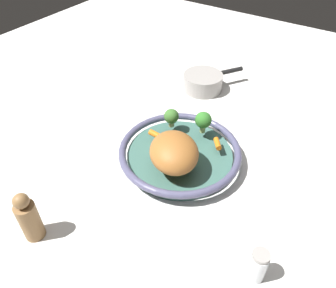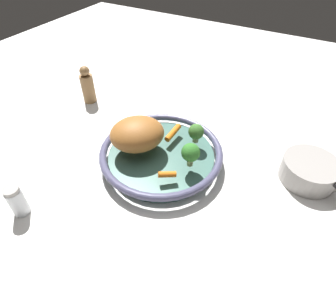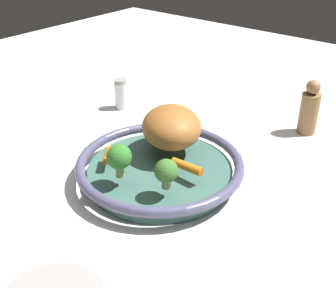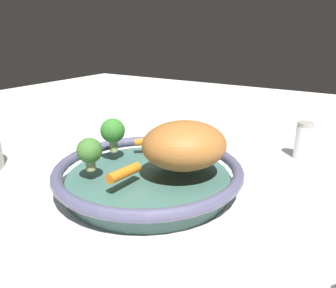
# 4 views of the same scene
# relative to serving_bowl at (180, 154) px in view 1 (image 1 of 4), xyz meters

# --- Properties ---
(ground_plane) EXTENTS (2.26, 2.26, 0.00)m
(ground_plane) POSITION_rel_serving_bowl_xyz_m (0.00, 0.00, -0.03)
(ground_plane) COLOR silver
(serving_bowl) EXTENTS (0.32, 0.32, 0.05)m
(serving_bowl) POSITION_rel_serving_bowl_xyz_m (0.00, 0.00, 0.00)
(serving_bowl) COLOR #3D665B
(serving_bowl) RESTS_ON ground_plane
(roast_chicken_piece) EXTENTS (0.18, 0.18, 0.08)m
(roast_chicken_piece) POSITION_rel_serving_bowl_xyz_m (0.02, -0.06, 0.06)
(roast_chicken_piece) COLOR #9E602B
(roast_chicken_piece) RESTS_ON serving_bowl
(baby_carrot_left) EXTENTS (0.04, 0.04, 0.02)m
(baby_carrot_left) POSITION_rel_serving_bowl_xyz_m (0.08, 0.06, 0.03)
(baby_carrot_left) COLOR orange
(baby_carrot_left) RESTS_ON serving_bowl
(baby_carrot_right) EXTENTS (0.07, 0.02, 0.02)m
(baby_carrot_right) POSITION_rel_serving_bowl_xyz_m (-0.06, -0.00, 0.03)
(baby_carrot_right) COLOR orange
(baby_carrot_right) RESTS_ON serving_bowl
(broccoli_floret_large) EXTENTS (0.05, 0.05, 0.06)m
(broccoli_floret_large) POSITION_rel_serving_bowl_xyz_m (0.02, 0.09, 0.06)
(broccoli_floret_large) COLOR #96AA66
(broccoli_floret_large) RESTS_ON serving_bowl
(broccoli_floret_edge) EXTENTS (0.04, 0.04, 0.05)m
(broccoli_floret_edge) POSITION_rel_serving_bowl_xyz_m (-0.07, 0.07, 0.05)
(broccoli_floret_edge) COLOR tan
(broccoli_floret_edge) RESTS_ON serving_bowl
(salt_shaker) EXTENTS (0.04, 0.04, 0.08)m
(salt_shaker) POSITION_rel_serving_bowl_xyz_m (0.30, -0.20, 0.01)
(salt_shaker) COLOR silver
(salt_shaker) RESTS_ON ground_plane
(pepper_mill) EXTENTS (0.04, 0.04, 0.13)m
(pepper_mill) POSITION_rel_serving_bowl_xyz_m (-0.14, -0.37, 0.03)
(pepper_mill) COLOR olive
(pepper_mill) RESTS_ON ground_plane
(saucepan) EXTENTS (0.16, 0.20, 0.06)m
(saucepan) POSITION_rel_serving_bowl_xyz_m (-0.12, 0.35, 0.00)
(saucepan) COLOR #9E9993
(saucepan) RESTS_ON ground_plane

